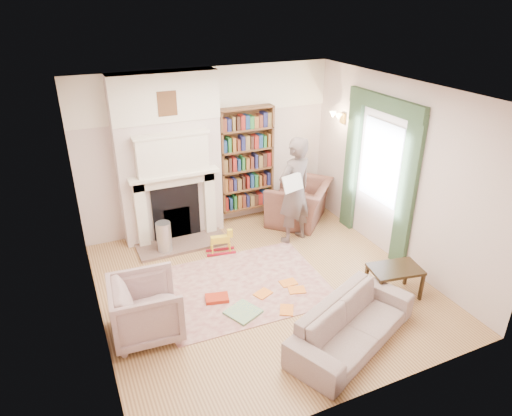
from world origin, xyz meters
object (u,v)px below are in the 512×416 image
bookcase (246,159)px  coffee_table (394,282)px  armchair_left (146,308)px  man_reading (294,191)px  armchair_reading (299,202)px  paraffin_heater (164,238)px  rocking_horse (220,242)px  sofa (352,324)px

bookcase → coffee_table: bearing=-73.3°
armchair_left → coffee_table: 3.37m
coffee_table → armchair_left: bearing=179.2°
man_reading → armchair_reading: bearing=-142.9°
paraffin_heater → coffee_table: bearing=-43.0°
armchair_left → paraffin_heater: size_ratio=1.53×
armchair_left → rocking_horse: armchair_left is taller
armchair_left → coffee_table: (3.31, -0.62, -0.16)m
bookcase → armchair_reading: size_ratio=1.60×
sofa → man_reading: size_ratio=1.01×
sofa → coffee_table: 1.22m
rocking_horse → bookcase: bearing=59.4°
bookcase → armchair_left: (-2.39, -2.45, -0.79)m
paraffin_heater → sofa: bearing=-62.8°
rocking_horse → sofa: bearing=-63.4°
armchair_left → coffee_table: size_ratio=1.20×
armchair_left → coffee_table: bearing=-96.4°
armchair_left → man_reading: size_ratio=0.46×
bookcase → armchair_reading: bearing=-30.1°
rocking_horse → coffee_table: bearing=-37.6°
armchair_left → paraffin_heater: (0.67, 1.84, -0.11)m
coffee_table → rocking_horse: (-1.82, 2.07, -0.02)m
armchair_reading → sofa: bearing=27.0°
armchair_reading → sofa: (-1.02, -3.14, -0.10)m
armchair_left → sofa: bearing=-113.7°
sofa → paraffin_heater: bearing=93.4°
bookcase → armchair_reading: 1.27m
armchair_reading → rocking_horse: bearing=-28.7°
sofa → man_reading: man_reading is taller
bookcase → paraffin_heater: bearing=-160.3°
sofa → rocking_horse: 2.73m
armchair_reading → sofa: 3.30m
bookcase → coffee_table: bookcase is taller
man_reading → coffee_table: man_reading is taller
armchair_reading → armchair_left: 3.79m
bookcase → armchair_left: size_ratio=2.20×
coffee_table → rocking_horse: 2.76m
bookcase → man_reading: size_ratio=1.01×
paraffin_heater → man_reading: bearing=-12.7°
sofa → armchair_reading: bearing=48.2°
bookcase → sofa: size_ratio=1.00×
bookcase → sofa: bearing=-92.7°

